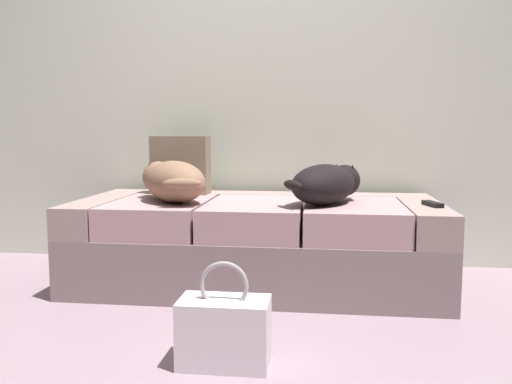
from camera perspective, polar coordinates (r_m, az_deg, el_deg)
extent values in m
plane|color=gray|center=(1.94, -4.10, -18.83)|extent=(10.00, 10.00, 0.00)
cube|color=silver|center=(3.44, 1.35, 16.07)|extent=(6.40, 0.10, 2.80)
cube|color=gray|center=(2.91, 0.12, -6.96)|extent=(1.93, 0.88, 0.30)
cube|color=gray|center=(3.09, -15.95, -2.07)|extent=(0.20, 0.88, 0.16)
cube|color=gray|center=(2.89, 17.37, -2.70)|extent=(0.20, 0.88, 0.16)
cube|color=gray|center=(3.20, 0.88, -1.53)|extent=(1.53, 0.20, 0.16)
cube|color=#B28C90|center=(2.88, -10.23, -2.55)|extent=(0.49, 0.66, 0.16)
cube|color=#B28C90|center=(2.77, -0.13, -2.80)|extent=(0.49, 0.66, 0.16)
cube|color=#B28C90|center=(2.75, 10.45, -2.97)|extent=(0.49, 0.66, 0.16)
ellipsoid|color=#89644C|center=(2.79, -8.70, 1.11)|extent=(0.51, 0.54, 0.22)
sphere|color=#89644C|center=(3.00, -10.39, 1.56)|extent=(0.18, 0.18, 0.18)
ellipsoid|color=brown|center=(3.08, -10.93, 1.47)|extent=(0.12, 0.12, 0.06)
cone|color=brown|center=(2.98, -11.29, 2.79)|extent=(0.05, 0.05, 0.05)
cone|color=brown|center=(3.01, -9.55, 2.86)|extent=(0.05, 0.05, 0.05)
ellipsoid|color=#89644C|center=(2.58, -7.95, 0.91)|extent=(0.19, 0.08, 0.05)
ellipsoid|color=black|center=(2.69, 7.27, 0.80)|extent=(0.45, 0.51, 0.20)
sphere|color=black|center=(2.88, 9.46, 1.23)|extent=(0.17, 0.17, 0.17)
ellipsoid|color=black|center=(2.94, 10.17, 1.15)|extent=(0.10, 0.12, 0.06)
cone|color=black|center=(2.89, 8.68, 2.53)|extent=(0.04, 0.04, 0.05)
cone|color=black|center=(2.85, 10.29, 2.44)|extent=(0.04, 0.04, 0.05)
ellipsoid|color=black|center=(2.55, 3.95, 0.75)|extent=(0.13, 0.18, 0.05)
cube|color=black|center=(2.77, 18.40, -1.23)|extent=(0.08, 0.16, 0.02)
cube|color=#766855|center=(3.17, -8.10, 2.88)|extent=(0.35, 0.14, 0.34)
cube|color=silver|center=(1.96, -3.42, -14.77)|extent=(0.32, 0.18, 0.24)
torus|color=#A0989C|center=(1.90, -3.46, -9.99)|extent=(0.18, 0.02, 0.18)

